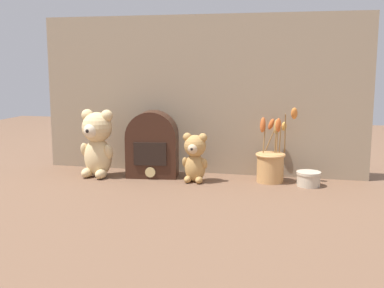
# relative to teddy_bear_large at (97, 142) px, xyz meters

# --- Properties ---
(ground_plane) EXTENTS (4.00, 4.00, 0.00)m
(ground_plane) POSITION_rel_teddy_bear_large_xyz_m (0.39, 0.00, -0.14)
(ground_plane) COLOR brown
(backdrop_wall) EXTENTS (1.37, 0.02, 0.65)m
(backdrop_wall) POSITION_rel_teddy_bear_large_xyz_m (0.39, 0.17, 0.18)
(backdrop_wall) COLOR gray
(backdrop_wall) RESTS_ON ground
(teddy_bear_large) EXTENTS (0.15, 0.14, 0.28)m
(teddy_bear_large) POSITION_rel_teddy_bear_large_xyz_m (0.00, 0.00, 0.00)
(teddy_bear_large) COLOR #DBBC84
(teddy_bear_large) RESTS_ON ground
(teddy_bear_medium) EXTENTS (0.10, 0.10, 0.19)m
(teddy_bear_medium) POSITION_rel_teddy_bear_large_xyz_m (0.41, 0.00, -0.04)
(teddy_bear_medium) COLOR tan
(teddy_bear_medium) RESTS_ON ground
(flower_vase) EXTENTS (0.16, 0.13, 0.30)m
(flower_vase) POSITION_rel_teddy_bear_large_xyz_m (0.69, 0.07, -0.07)
(flower_vase) COLOR tan
(flower_vase) RESTS_ON ground
(vintage_radio) EXTENTS (0.22, 0.13, 0.27)m
(vintage_radio) POSITION_rel_teddy_bear_large_xyz_m (0.22, 0.05, -0.01)
(vintage_radio) COLOR #381E14
(vintage_radio) RESTS_ON ground
(decorative_tin_tall) EXTENTS (0.09, 0.09, 0.06)m
(decorative_tin_tall) POSITION_rel_teddy_bear_large_xyz_m (0.84, 0.03, -0.12)
(decorative_tin_tall) COLOR beige
(decorative_tin_tall) RESTS_ON ground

